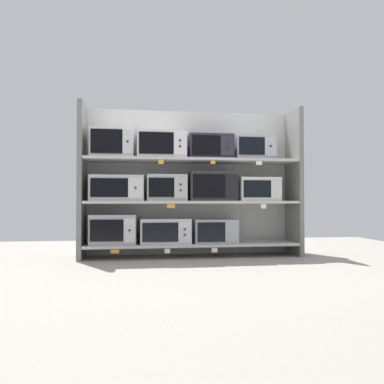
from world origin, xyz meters
name	(u,v)px	position (x,y,z in m)	size (l,w,h in m)	color
ground	(208,273)	(0.00, -1.00, -0.01)	(6.36, 6.00, 0.02)	gray
back_panel	(189,182)	(0.00, 0.24, 0.85)	(2.56, 0.04, 1.69)	#B2B2AD
upright_left	(82,181)	(-1.21, 0.00, 0.85)	(0.05, 0.45, 1.69)	slate
upright_right	(294,182)	(1.21, 0.00, 0.85)	(0.05, 0.45, 1.69)	slate
shelf_0	(192,244)	(0.00, 0.00, 0.14)	(2.36, 0.45, 0.03)	beige
microwave_0	(113,229)	(-0.87, 0.00, 0.32)	(0.50, 0.39, 0.32)	#9D9BA5
microwave_1	(165,231)	(-0.31, 0.00, 0.29)	(0.55, 0.41, 0.28)	silver
microwave_2	(214,231)	(0.26, 0.00, 0.29)	(0.48, 0.38, 0.26)	#A5A6A9
price_tag_0	(115,252)	(-0.84, -0.23, 0.10)	(0.09, 0.00, 0.04)	orange
price_tag_1	(167,251)	(-0.30, -0.23, 0.09)	(0.06, 0.00, 0.05)	white
price_tag_2	(214,250)	(0.21, -0.23, 0.09)	(0.06, 0.00, 0.05)	beige
shelf_1	(192,202)	(0.00, 0.00, 0.61)	(2.36, 0.45, 0.03)	beige
microwave_3	(117,188)	(-0.83, 0.00, 0.76)	(0.58, 0.41, 0.28)	#B9B8BC
microwave_4	(166,188)	(-0.29, 0.00, 0.77)	(0.44, 0.34, 0.29)	#B4B7B7
microwave_5	(212,186)	(0.23, 0.00, 0.79)	(0.53, 0.35, 0.33)	#342F30
microwave_6	(257,189)	(0.76, 0.00, 0.76)	(0.46, 0.38, 0.27)	silver
price_tag_3	(171,206)	(-0.26, -0.23, 0.57)	(0.09, 0.00, 0.04)	orange
price_tag_4	(264,206)	(0.76, -0.23, 0.57)	(0.06, 0.00, 0.05)	white
shelf_2	(192,160)	(0.00, 0.00, 1.08)	(2.36, 0.45, 0.03)	beige
microwave_7	(112,144)	(-0.89, 0.00, 1.26)	(0.47, 0.36, 0.32)	silver
microwave_8	(161,146)	(-0.35, 0.00, 1.24)	(0.54, 0.42, 0.29)	silver
microwave_9	(210,148)	(0.20, 0.00, 1.23)	(0.49, 0.39, 0.27)	#2C2837
microwave_10	(253,148)	(0.71, 0.00, 1.24)	(0.46, 0.35, 0.28)	#B3B0BB
price_tag_5	(161,162)	(-0.36, -0.23, 1.04)	(0.06, 0.00, 0.05)	orange
price_tag_6	(213,162)	(0.20, -0.23, 1.04)	(0.05, 0.00, 0.04)	orange
price_tag_7	(259,163)	(0.71, -0.23, 1.04)	(0.07, 0.00, 0.04)	white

